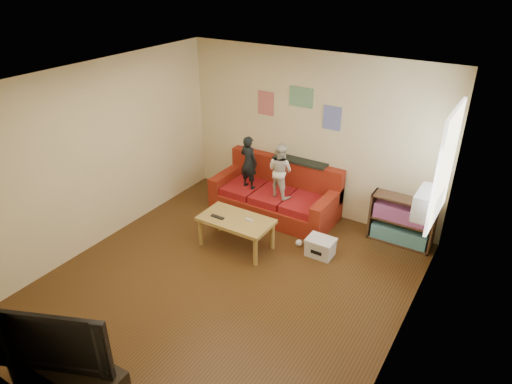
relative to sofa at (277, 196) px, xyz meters
The scene contains 17 objects.
room_shell 2.35m from the sofa, 79.82° to the right, with size 4.52×5.02×2.72m.
sofa is the anchor object (origin of this frame).
child_a 0.76m from the sofa, 159.22° to the right, with size 0.33×0.22×0.91m, color black.
child_b 0.63m from the sofa, 49.25° to the right, with size 0.44×0.34×0.91m, color beige.
coffee_table 1.24m from the sofa, 89.86° to the right, with size 1.09×0.60×0.49m.
remote 1.39m from the sofa, 100.30° to the right, with size 0.22×0.05×0.02m, color black.
game_controller 1.22m from the sofa, 80.31° to the right, with size 0.13×0.04×0.03m, color silver.
bookshelf 2.08m from the sofa, ahead, with size 0.95×0.29×0.76m.
window 2.94m from the sofa, ahead, with size 0.04×1.08×1.48m, color white.
ac_unit 2.62m from the sofa, ahead, with size 0.28×0.55×0.35m, color #B7B2A3.
artwork_left 1.57m from the sofa, 139.15° to the left, with size 0.30×0.01×0.40m, color #D87266.
artwork_center 1.70m from the sofa, 67.42° to the left, with size 0.42×0.01×0.32m, color #72B27F.
artwork_right 1.62m from the sofa, 29.80° to the left, with size 0.30×0.01×0.38m, color #727FCC.
file_box 1.42m from the sofa, 33.35° to the right, with size 0.40×0.31×0.28m.
tv_stand 4.32m from the sofa, 89.03° to the right, with size 1.30×0.43×0.49m, color black.
television 4.35m from the sofa, 89.03° to the right, with size 1.17×0.15×0.67m, color black.
tissue 1.12m from the sofa, 42.08° to the right, with size 0.10×0.10×0.10m, color white.
Camera 1 is at (2.93, -3.94, 3.94)m, focal length 32.00 mm.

